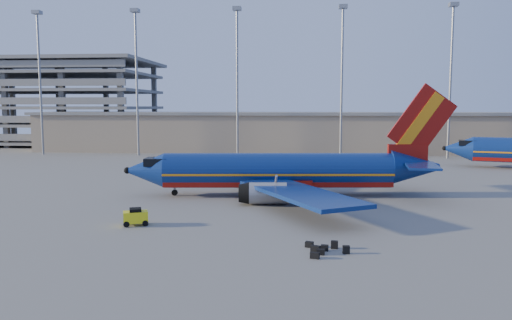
# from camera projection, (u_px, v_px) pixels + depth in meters

# --- Properties ---
(ground) EXTENTS (220.00, 220.00, 0.00)m
(ground) POSITION_uv_depth(u_px,v_px,m) (227.00, 200.00, 51.97)
(ground) COLOR slate
(ground) RESTS_ON ground
(terminal_building) EXTENTS (122.00, 16.00, 8.50)m
(terminal_building) POSITION_uv_depth(u_px,v_px,m) (313.00, 132.00, 107.96)
(terminal_building) COLOR gray
(terminal_building) RESTS_ON ground
(parking_garage) EXTENTS (62.00, 32.00, 21.40)m
(parking_garage) POSITION_uv_depth(u_px,v_px,m) (35.00, 99.00, 129.85)
(parking_garage) COLOR slate
(parking_garage) RESTS_ON ground
(light_mast_row) EXTENTS (101.60, 1.60, 28.65)m
(light_mast_row) POSITION_uv_depth(u_px,v_px,m) (289.00, 65.00, 95.14)
(light_mast_row) COLOR gray
(light_mast_row) RESTS_ON ground
(aircraft_main) EXTENTS (36.16, 34.65, 12.25)m
(aircraft_main) POSITION_uv_depth(u_px,v_px,m) (286.00, 172.00, 54.65)
(aircraft_main) COLOR navy
(aircraft_main) RESTS_ON ground
(baggage_tug) EXTENTS (2.28, 1.82, 1.43)m
(baggage_tug) POSITION_uv_depth(u_px,v_px,m) (136.00, 216.00, 41.03)
(baggage_tug) COLOR yellow
(baggage_tug) RESTS_ON ground
(luggage_pile) EXTENTS (2.98, 3.05, 0.54)m
(luggage_pile) POSITION_uv_depth(u_px,v_px,m) (324.00, 249.00, 33.52)
(luggage_pile) COLOR black
(luggage_pile) RESTS_ON ground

